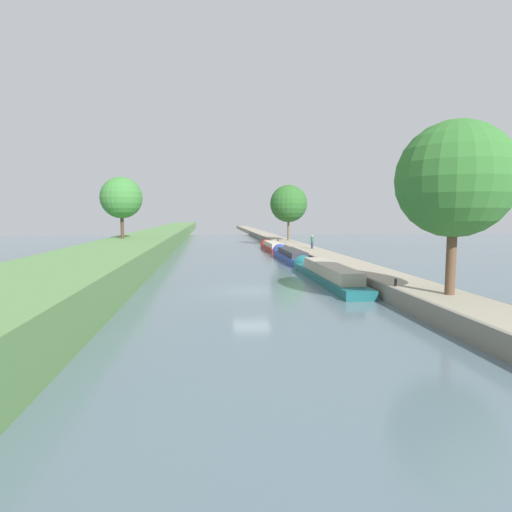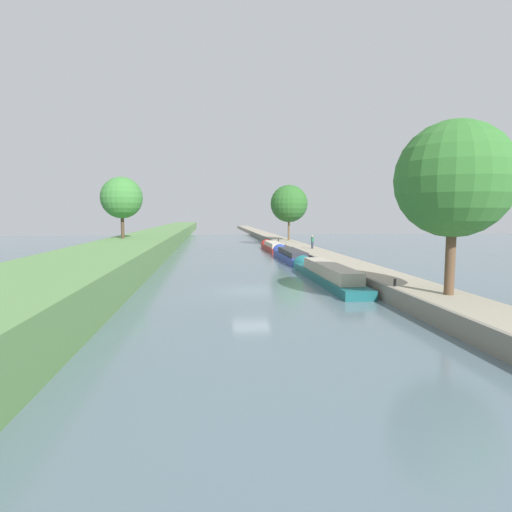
{
  "view_description": "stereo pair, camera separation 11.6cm",
  "coord_description": "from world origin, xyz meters",
  "views": [
    {
      "loc": [
        -2.84,
        -27.93,
        5.17
      ],
      "look_at": [
        1.85,
        13.84,
        1.0
      ],
      "focal_mm": 29.36,
      "sensor_mm": 36.0,
      "label": 1
    },
    {
      "loc": [
        -2.73,
        -27.94,
        5.17
      ],
      "look_at": [
        1.85,
        13.84,
        1.0
      ],
      "focal_mm": 29.36,
      "sensor_mm": 36.0,
      "label": 2
    }
  ],
  "objects": [
    {
      "name": "ground_plane",
      "position": [
        0.0,
        0.0,
        0.0
      ],
      "size": [
        160.0,
        160.0,
        0.0
      ],
      "primitive_type": "plane",
      "color": "slate"
    },
    {
      "name": "left_grassy_bank",
      "position": [
        -11.54,
        0.0,
        1.15
      ],
      "size": [
        7.57,
        260.0,
        2.29
      ],
      "color": "#5B894C",
      "rests_on": "ground_plane"
    },
    {
      "name": "right_towpath",
      "position": [
        9.46,
        0.0,
        0.48
      ],
      "size": [
        3.4,
        260.0,
        0.96
      ],
      "color": "#9E937F",
      "rests_on": "ground_plane"
    },
    {
      "name": "stone_quay",
      "position": [
        7.63,
        0.0,
        0.5
      ],
      "size": [
        0.25,
        260.0,
        1.01
      ],
      "color": "gray",
      "rests_on": "ground_plane"
    },
    {
      "name": "narrowboat_teal",
      "position": [
        6.18,
        3.72,
        0.6
      ],
      "size": [
        1.98,
        15.97,
        2.1
      ],
      "color": "#195B60",
      "rests_on": "ground_plane"
    },
    {
      "name": "narrowboat_blue",
      "position": [
        6.27,
        18.91,
        0.54
      ],
      "size": [
        2.11,
        13.63,
        2.0
      ],
      "color": "#283D93",
      "rests_on": "ground_plane"
    },
    {
      "name": "narrowboat_red",
      "position": [
        6.21,
        31.86,
        0.52
      ],
      "size": [
        1.93,
        12.65,
        1.88
      ],
      "color": "maroon",
      "rests_on": "ground_plane"
    },
    {
      "name": "tree_rightbank_near",
      "position": [
        9.78,
        -7.39,
        6.96
      ],
      "size": [
        6.0,
        6.0,
        9.03
      ],
      "color": "brown",
      "rests_on": "right_towpath"
    },
    {
      "name": "tree_rightbank_midnear",
      "position": [
        10.18,
        40.07,
        6.95
      ],
      "size": [
        6.09,
        6.09,
        9.05
      ],
      "color": "brown",
      "rests_on": "right_towpath"
    },
    {
      "name": "tree_leftbank_downstream",
      "position": [
        -13.27,
        24.19,
        7.18
      ],
      "size": [
        4.97,
        4.97,
        7.39
      ],
      "color": "#4C3828",
      "rests_on": "left_grassy_bank"
    },
    {
      "name": "person_walking",
      "position": [
        9.9,
        22.88,
        1.83
      ],
      "size": [
        0.34,
        0.34,
        1.66
      ],
      "color": "#282D42",
      "rests_on": "right_towpath"
    },
    {
      "name": "mooring_bollard_near",
      "position": [
        8.06,
        -4.65,
        1.18
      ],
      "size": [
        0.16,
        0.16,
        0.45
      ],
      "color": "black",
      "rests_on": "right_towpath"
    },
    {
      "name": "mooring_bollard_far",
      "position": [
        8.06,
        37.65,
        1.18
      ],
      "size": [
        0.16,
        0.16,
        0.45
      ],
      "color": "black",
      "rests_on": "right_towpath"
    }
  ]
}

